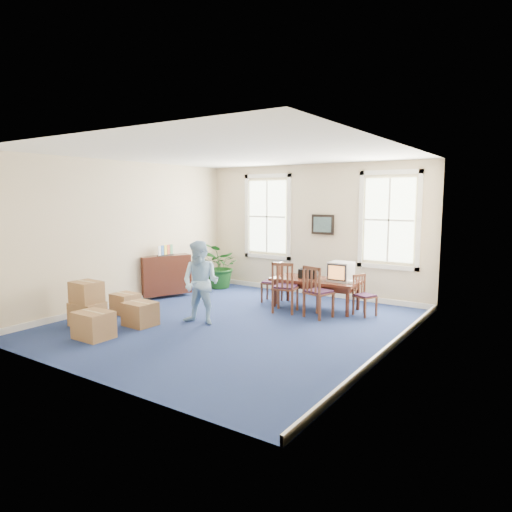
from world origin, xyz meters
The scene contains 25 objects.
floor centered at (0.00, 0.00, 0.00)m, with size 6.50×6.50×0.00m, color navy.
ceiling centered at (0.00, 0.00, 3.20)m, with size 6.50×6.50×0.00m, color white.
wall_back centered at (0.00, 3.25, 1.60)m, with size 6.50×6.50×0.00m, color beige.
wall_front centered at (0.00, -3.25, 1.60)m, with size 6.50×6.50×0.00m, color beige.
wall_left centered at (-3.00, 0.00, 1.60)m, with size 6.50×6.50×0.00m, color beige.
wall_right centered at (3.00, 0.00, 1.60)m, with size 6.50×6.50×0.00m, color beige.
baseboard_back centered at (0.00, 3.22, 0.06)m, with size 6.00×0.04×0.12m, color white.
baseboard_left centered at (-2.97, 0.00, 0.06)m, with size 0.04×6.50×0.12m, color white.
baseboard_right centered at (2.97, 0.00, 0.06)m, with size 0.04×6.50×0.12m, color white.
window_left centered at (-1.30, 3.23, 1.90)m, with size 1.40×0.12×2.20m, color white, non-canonical shape.
window_right centered at (1.90, 3.23, 1.90)m, with size 1.40×0.12×2.20m, color white, non-canonical shape.
wall_picture centered at (0.30, 3.20, 1.75)m, with size 0.58×0.06×0.48m, color black, non-canonical shape.
conference_table centered at (0.74, 1.97, 0.32)m, with size 1.89×0.86×0.64m, color #4C2014, non-canonical shape.
crt_tv centered at (1.30, 2.01, 0.85)m, with size 0.46×0.50×0.41m, color #B7B7BC, non-canonical shape.
game_console centered at (1.56, 1.97, 0.67)m, with size 0.15×0.19×0.05m, color white.
equipment_bag centered at (0.53, 2.01, 0.74)m, with size 0.39×0.25×0.19m, color black.
chair_near_left centered at (0.36, 1.32, 0.54)m, with size 0.48×0.48×1.08m, color brown, non-canonical shape.
chair_near_right centered at (1.13, 1.32, 0.53)m, with size 0.47×0.47×1.06m, color brown, non-canonical shape.
chair_end_left centered at (-0.37, 1.97, 0.47)m, with size 0.42×0.42×0.93m, color brown, non-canonical shape.
chair_end_right centered at (1.86, 1.97, 0.42)m, with size 0.37×0.37×0.83m, color brown, non-canonical shape.
man centered at (-0.52, -0.36, 0.80)m, with size 0.78×0.60×1.59m, color #A2CEF2.
credenza centered at (-2.75, 0.95, 0.47)m, with size 0.34×1.20×0.94m, color #4C2014.
brochure_rack centered at (-2.73, 0.95, 1.08)m, with size 0.11×0.60×0.27m, color #99999E, non-canonical shape.
potted_plant centered at (-2.33, 2.57, 0.60)m, with size 1.08×0.94×1.20m, color #134515.
cardboard_boxes centered at (-2.02, -1.52, 0.44)m, with size 1.55×1.55×0.88m, color #A57548, non-canonical shape.
Camera 1 is at (5.07, -6.84, 2.41)m, focal length 32.00 mm.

